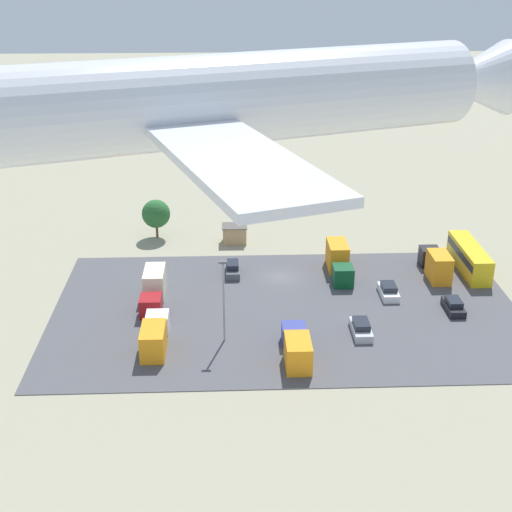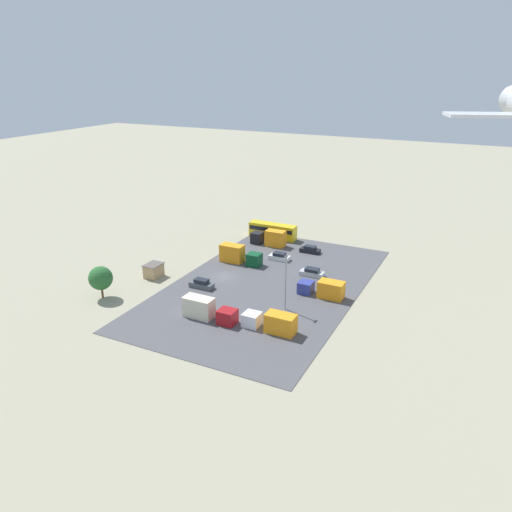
% 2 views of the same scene
% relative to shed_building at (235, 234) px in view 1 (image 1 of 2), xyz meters
% --- Properties ---
extents(ground_plane, '(400.00, 400.00, 0.00)m').
position_rel_shed_building_xyz_m(ground_plane, '(-5.70, 11.77, -1.28)').
color(ground_plane, gray).
extents(parking_lot_surface, '(53.72, 31.64, 0.08)m').
position_rel_shed_building_xyz_m(parking_lot_surface, '(-5.70, 20.72, -1.24)').
color(parking_lot_surface, '#4C4C51').
rests_on(parking_lot_surface, ground).
extents(shed_building, '(3.53, 2.75, 2.54)m').
position_rel_shed_building_xyz_m(shed_building, '(0.00, 0.00, 0.00)').
color(shed_building, tan).
rests_on(shed_building, ground).
extents(bus, '(2.64, 10.95, 3.33)m').
position_rel_shed_building_xyz_m(bus, '(-30.16, 10.57, 0.59)').
color(bus, gold).
rests_on(bus, ground).
extents(parked_car_0, '(1.95, 4.25, 1.52)m').
position_rel_shed_building_xyz_m(parked_car_0, '(-18.27, 17.53, -0.57)').
color(parked_car_0, silver).
rests_on(parked_car_0, ground).
extents(parked_car_1, '(1.75, 4.38, 1.65)m').
position_rel_shed_building_xyz_m(parked_car_1, '(0.35, 10.71, -0.51)').
color(parked_car_1, '#4C5156').
rests_on(parked_car_1, ground).
extents(parked_car_2, '(1.81, 4.22, 1.48)m').
position_rel_shed_building_xyz_m(parked_car_2, '(-24.97, 21.61, -0.58)').
color(parked_car_2, black).
rests_on(parked_car_2, ground).
extents(parked_car_3, '(1.93, 4.55, 1.51)m').
position_rel_shed_building_xyz_m(parked_car_3, '(-13.41, 26.36, -0.57)').
color(parked_car_3, '#ADB2B7').
rests_on(parked_car_3, ground).
extents(parked_truck_0, '(2.45, 8.58, 3.52)m').
position_rel_shed_building_xyz_m(parked_truck_0, '(-13.22, 10.79, 0.41)').
color(parked_truck_0, '#0C4723').
rests_on(parked_truck_0, ground).
extents(parked_truck_1, '(2.54, 7.84, 2.92)m').
position_rel_shed_building_xyz_m(parked_truck_1, '(-5.95, 31.22, 0.14)').
color(parked_truck_1, navy).
rests_on(parked_truck_1, ground).
extents(parked_truck_2, '(2.42, 8.85, 3.26)m').
position_rel_shed_building_xyz_m(parked_truck_2, '(9.75, 17.59, 0.29)').
color(parked_truck_2, maroon).
rests_on(parked_truck_2, ground).
extents(parked_truck_3, '(2.41, 7.71, 3.48)m').
position_rel_shed_building_xyz_m(parked_truck_3, '(-25.43, 12.15, 0.40)').
color(parked_truck_3, black).
rests_on(parked_truck_3, ground).
extents(parked_truck_4, '(2.45, 8.23, 2.96)m').
position_rel_shed_building_xyz_m(parked_truck_4, '(8.69, 28.30, 0.16)').
color(parked_truck_4, silver).
rests_on(parked_truck_4, ground).
extents(tree_near_shed, '(4.04, 4.04, 5.63)m').
position_rel_shed_building_xyz_m(tree_near_shed, '(11.13, -2.30, 2.32)').
color(tree_near_shed, brown).
rests_on(tree_near_shed, ground).
extents(light_pole_lot_centre, '(0.90, 0.28, 9.24)m').
position_rel_shed_building_xyz_m(light_pole_lot_centre, '(1.41, 27.26, 3.86)').
color(light_pole_lot_centre, gray).
rests_on(light_pole_lot_centre, ground).
extents(airplane, '(32.36, 26.26, 8.58)m').
position_rel_shed_building_xyz_m(airplane, '(1.28, 60.52, 31.16)').
color(airplane, silver).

